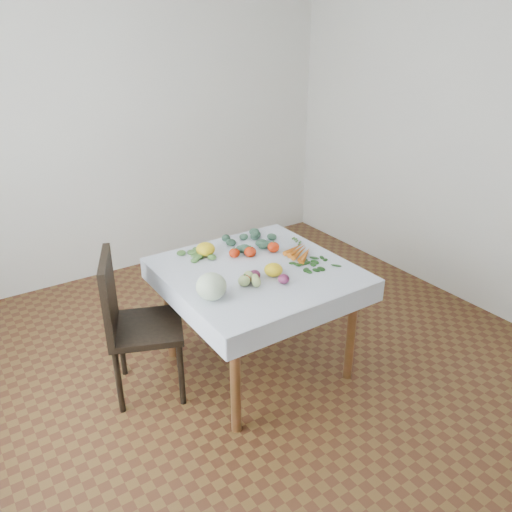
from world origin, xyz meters
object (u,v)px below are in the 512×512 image
(cabbage, at_px, (211,287))
(heirloom_back, at_px, (206,249))
(carrot_bunch, at_px, (300,252))
(chair, at_px, (130,317))
(table, at_px, (257,283))

(cabbage, height_order, heirloom_back, cabbage)
(carrot_bunch, bearing_deg, heirloom_back, 147.39)
(heirloom_back, height_order, carrot_bunch, heirloom_back)
(chair, xyz_separation_m, heirloom_back, (0.61, 0.14, 0.25))
(chair, distance_m, heirloom_back, 0.67)
(chair, relative_size, carrot_bunch, 3.53)
(cabbage, relative_size, heirloom_back, 1.36)
(chair, relative_size, cabbage, 5.52)
(chair, height_order, cabbage, chair)
(chair, height_order, carrot_bunch, chair)
(table, xyz_separation_m, chair, (-0.78, 0.22, -0.10))
(table, xyz_separation_m, cabbage, (-0.43, -0.18, 0.18))
(chair, xyz_separation_m, carrot_bunch, (1.15, -0.20, 0.22))
(chair, bearing_deg, cabbage, -47.64)
(heirloom_back, relative_size, carrot_bunch, 0.47)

